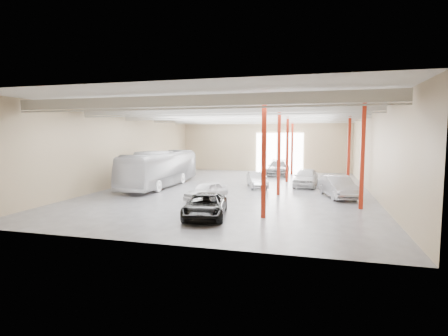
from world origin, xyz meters
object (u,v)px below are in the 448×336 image
at_px(car_row_b, 257,180).
at_px(car_right_near, 338,187).
at_px(coach_bus, 160,169).
at_px(car_row_c, 278,168).
at_px(black_sedan, 205,206).
at_px(car_right_far, 306,177).
at_px(car_row_a, 206,191).

bearing_deg(car_row_b, car_right_near, -45.26).
relative_size(coach_bus, car_row_c, 2.01).
relative_size(black_sedan, car_right_near, 0.97).
bearing_deg(coach_bus, car_row_b, 10.82).
distance_m(car_row_b, car_right_near, 7.63).
xyz_separation_m(coach_bus, car_right_far, (13.02, 3.42, -0.81)).
relative_size(black_sedan, car_row_a, 1.25).
bearing_deg(black_sedan, coach_bus, 115.63).
distance_m(black_sedan, car_row_c, 22.85).
bearing_deg(coach_bus, black_sedan, -53.68).
bearing_deg(car_right_near, car_right_far, 99.89).
xyz_separation_m(coach_bus, car_row_b, (8.75, 1.68, -0.96)).
bearing_deg(car_row_a, black_sedan, -52.89).
bearing_deg(car_row_a, car_row_c, 99.17).
bearing_deg(car_row_c, coach_bus, -128.88).
bearing_deg(car_row_c, car_row_b, -95.12).
height_order(black_sedan, car_row_b, car_row_b).
bearing_deg(coach_bus, car_right_far, 14.68).
bearing_deg(black_sedan, car_right_near, 38.01).
bearing_deg(car_right_near, car_row_a, -174.88).
distance_m(coach_bus, car_row_a, 8.28).
xyz_separation_m(black_sedan, car_right_near, (7.74, 8.82, 0.15)).
xyz_separation_m(car_row_c, car_right_near, (6.01, -13.96, -0.03)).
bearing_deg(black_sedan, car_right_far, 58.88).
relative_size(car_row_b, car_row_c, 0.71).
bearing_deg(black_sedan, car_row_a, 96.47).
bearing_deg(car_row_b, coach_bus, 172.54).
distance_m(car_row_a, car_row_b, 7.53).
distance_m(coach_bus, car_row_b, 8.96).
relative_size(car_row_c, car_right_far, 1.19).
relative_size(coach_bus, car_row_b, 2.83).
height_order(black_sedan, car_right_far, car_right_far).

